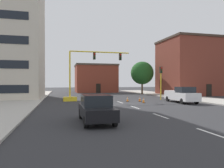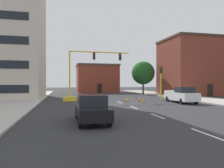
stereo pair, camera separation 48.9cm
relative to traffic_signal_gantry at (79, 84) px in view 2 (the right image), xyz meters
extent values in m
plane|color=#2D2D30|center=(4.92, -5.71, -2.25)|extent=(160.00, 160.00, 0.00)
cube|color=#B2ADA3|center=(-7.77, 2.29, -2.18)|extent=(6.00, 56.00, 0.14)
cube|color=#B2ADA3|center=(17.61, 2.29, -2.18)|extent=(6.00, 56.00, 0.14)
cube|color=silver|center=(4.92, -19.71, -2.25)|extent=(0.16, 2.40, 0.01)
cube|color=silver|center=(4.92, -14.21, -2.25)|extent=(0.16, 2.40, 0.01)
cube|color=silver|center=(4.92, -8.71, -2.25)|extent=(0.16, 2.40, 0.01)
cube|color=silver|center=(4.92, -3.21, -2.25)|extent=(0.16, 2.40, 0.01)
cube|color=brown|center=(6.23, 23.75, 1.05)|extent=(10.05, 7.81, 6.61)
cube|color=#4C4238|center=(6.23, 23.75, 4.56)|extent=(10.35, 8.11, 0.40)
cube|color=black|center=(6.23, 19.81, -1.15)|extent=(1.10, 0.06, 2.20)
cube|color=brown|center=(23.53, 8.29, 3.15)|extent=(11.76, 9.71, 10.80)
cube|color=#3D2D23|center=(23.53, 8.29, 8.75)|extent=(12.06, 10.01, 0.40)
cube|color=black|center=(23.53, 3.41, -1.15)|extent=(1.10, 0.06, 2.20)
cube|color=yellow|center=(-1.19, 0.00, -1.98)|extent=(1.80, 1.20, 0.55)
cylinder|color=yellow|center=(-1.19, 0.00, 1.40)|extent=(0.20, 0.20, 6.20)
cylinder|color=yellow|center=(2.98, 0.00, 4.50)|extent=(8.33, 0.16, 0.16)
cube|color=black|center=(2.14, 0.00, 3.92)|extent=(0.32, 0.36, 0.95)
sphere|color=red|center=(2.14, -0.19, 4.20)|extent=(0.20, 0.20, 0.20)
sphere|color=#38280A|center=(2.14, -0.19, 3.92)|extent=(0.20, 0.20, 0.20)
sphere|color=black|center=(2.14, -0.19, 3.64)|extent=(0.20, 0.20, 0.20)
cube|color=black|center=(5.89, 0.00, 3.92)|extent=(0.32, 0.36, 0.95)
sphere|color=red|center=(5.89, -0.19, 4.20)|extent=(0.20, 0.20, 0.20)
sphere|color=#38280A|center=(5.89, -0.19, 3.92)|extent=(0.20, 0.20, 0.20)
sphere|color=black|center=(5.89, -0.19, 3.64)|extent=(0.20, 0.20, 0.20)
cylinder|color=yellow|center=(11.72, -1.06, 0.15)|extent=(0.14, 0.14, 4.80)
cube|color=black|center=(11.72, -1.06, 2.07)|extent=(0.32, 0.36, 0.95)
sphere|color=red|center=(11.72, -1.25, 2.35)|extent=(0.20, 0.20, 0.20)
sphere|color=#38280A|center=(11.72, -1.25, 2.07)|extent=(0.20, 0.20, 0.20)
sphere|color=black|center=(11.72, -1.25, 1.79)|extent=(0.20, 0.20, 0.20)
cylinder|color=brown|center=(14.44, 12.71, -0.91)|extent=(0.36, 0.36, 2.69)
sphere|color=#1E511E|center=(14.44, 12.71, 2.26)|extent=(4.87, 4.87, 4.87)
cube|color=white|center=(12.20, -5.52, -1.44)|extent=(2.27, 5.49, 0.95)
cube|color=#1E2328|center=(12.16, -6.42, -0.61)|extent=(1.93, 1.89, 0.70)
cube|color=white|center=(12.26, -4.33, -0.88)|extent=(2.14, 2.90, 0.16)
cylinder|color=black|center=(13.01, -7.40, -1.91)|extent=(0.25, 0.69, 0.68)
cylinder|color=black|center=(11.21, -7.31, -1.91)|extent=(0.25, 0.69, 0.68)
cylinder|color=black|center=(13.19, -3.73, -1.91)|extent=(0.25, 0.69, 0.68)
cylinder|color=black|center=(11.39, -3.64, -1.91)|extent=(0.25, 0.69, 0.68)
cube|color=black|center=(-0.18, -15.45, -1.56)|extent=(1.85, 4.50, 0.70)
cube|color=#1E2328|center=(-0.18, -15.35, -0.86)|extent=(1.70, 2.30, 0.70)
cylinder|color=black|center=(-1.01, -13.92, -1.91)|extent=(0.22, 0.68, 0.68)
cylinder|color=black|center=(0.64, -13.92, -1.91)|extent=(0.22, 0.68, 0.68)
cylinder|color=black|center=(-1.01, -16.98, -1.91)|extent=(0.22, 0.68, 0.68)
cylinder|color=black|center=(0.64, -16.98, -1.91)|extent=(0.22, 0.68, 0.68)
cube|color=black|center=(6.12, -2.63, -2.23)|extent=(0.36, 0.36, 0.04)
cone|color=orange|center=(6.12, -2.63, -1.92)|extent=(0.28, 0.28, 0.58)
cylinder|color=white|center=(6.12, -2.63, -1.85)|extent=(0.19, 0.19, 0.08)
cube|color=black|center=(7.49, -4.79, -2.23)|extent=(0.36, 0.36, 0.04)
cone|color=orange|center=(7.49, -4.79, -1.89)|extent=(0.28, 0.28, 0.65)
cylinder|color=white|center=(7.49, -4.79, -1.81)|extent=(0.19, 0.19, 0.08)
cube|color=black|center=(7.69, -3.01, -2.23)|extent=(0.36, 0.36, 0.04)
cone|color=orange|center=(7.69, -3.01, -1.91)|extent=(0.28, 0.28, 0.61)
cylinder|color=white|center=(7.69, -3.01, -1.84)|extent=(0.19, 0.19, 0.08)
camera|label=1|loc=(-2.34, -28.39, 0.29)|focal=33.08mm
camera|label=2|loc=(-1.86, -28.50, 0.29)|focal=33.08mm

